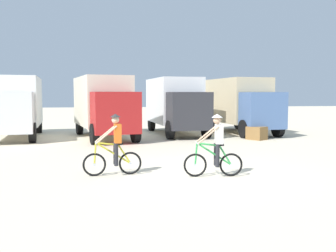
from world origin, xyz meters
The scene contains 8 objects.
ground_plane centered at (0.00, 0.00, 0.00)m, with size 120.00×120.00×0.00m, color beige.
box_truck_white_box centered at (-7.77, 10.83, 1.87)m, with size 3.04×6.95×3.35m.
box_truck_cream_rv centered at (-3.00, 9.95, 1.87)m, with size 3.65×7.08×3.35m.
box_truck_avon_van centered at (1.26, 11.40, 1.87)m, with size 2.91×6.92×3.35m.
box_truck_tan_camper centered at (5.30, 11.30, 1.87)m, with size 3.03×6.95×3.35m.
cyclist_orange_shirt centered at (-2.61, -0.09, 0.85)m, with size 1.73×0.52×1.82m.
cyclist_cowboy_hat centered at (0.27, -0.73, 0.85)m, with size 1.73×0.52×1.82m.
supply_crate centered at (4.96, 7.72, 0.34)m, with size 0.76×0.89×0.69m, color olive.
Camera 1 is at (-2.80, -11.36, 2.39)m, focal length 40.96 mm.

